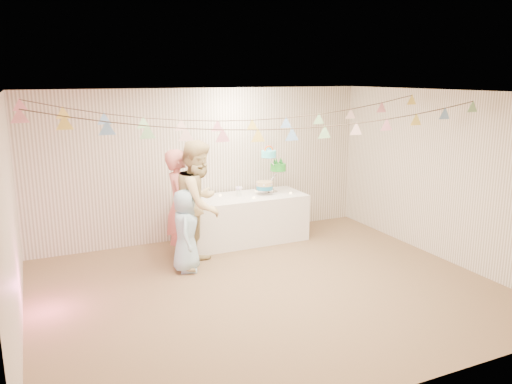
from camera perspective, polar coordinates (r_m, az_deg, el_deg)
name	(u,v)px	position (r m, az deg, el deg)	size (l,w,h in m)	color
floor	(267,289)	(6.85, 1.28, -10.98)	(6.00, 6.00, 0.00)	brown
ceiling	(268,92)	(6.25, 1.40, 11.32)	(6.00, 6.00, 0.00)	silver
back_wall	(205,164)	(8.70, -5.86, 3.16)	(6.00, 6.00, 0.00)	silver
front_wall	(396,258)	(4.41, 15.74, -7.27)	(6.00, 6.00, 0.00)	silver
left_wall	(10,223)	(5.83, -26.33, -3.18)	(5.00, 5.00, 0.00)	silver
right_wall	(444,176)	(8.16, 20.66, 1.72)	(5.00, 5.00, 0.00)	silver
table	(243,219)	(8.59, -1.46, -3.07)	(2.13, 0.85, 0.80)	white
cake_stand	(271,174)	(8.68, 1.72, 2.12)	(0.69, 0.41, 0.78)	silver
cake_bottom	(265,192)	(8.63, 0.99, 0.00)	(0.31, 0.31, 0.15)	teal
cake_middle	(278,174)	(8.84, 2.51, 2.11)	(0.27, 0.27, 0.22)	green
cake_top_tier	(269,161)	(8.59, 1.46, 3.61)	(0.25, 0.25, 0.19)	#50EEFB
platter	(208,203)	(8.23, -5.47, -1.27)	(0.34, 0.34, 0.02)	white
posy	(239,194)	(8.50, -1.97, -0.21)	(0.15, 0.15, 0.17)	white
person_adult_a	(180,206)	(7.63, -8.68, -1.63)	(0.64, 0.42, 1.74)	#CC726B
person_adult_b	(199,204)	(7.44, -6.49, -1.34)	(0.92, 0.72, 1.90)	#CEB67E
person_child	(186,231)	(7.32, -8.05, -4.39)	(0.60, 0.39, 1.22)	#A1CCE5
bunting_back	(235,108)	(7.27, -2.45, 9.60)	(5.60, 1.10, 0.40)	pink
bunting_front	(275,116)	(6.09, 2.21, 8.62)	(5.60, 0.90, 0.36)	#72A5E5
tealight_0	(201,202)	(8.07, -6.29, -1.16)	(0.04, 0.04, 0.03)	#FFD88C
tealight_1	(220,195)	(8.52, -4.12, -0.35)	(0.04, 0.04, 0.03)	#FFD88C
tealight_2	(254,198)	(8.32, -0.25, -0.64)	(0.04, 0.04, 0.03)	#FFD88C
tealight_3	(256,191)	(8.81, 0.06, 0.14)	(0.04, 0.04, 0.03)	#FFD88C
tealight_4	(291,193)	(8.67, 3.98, -0.11)	(0.04, 0.04, 0.03)	#FFD88C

